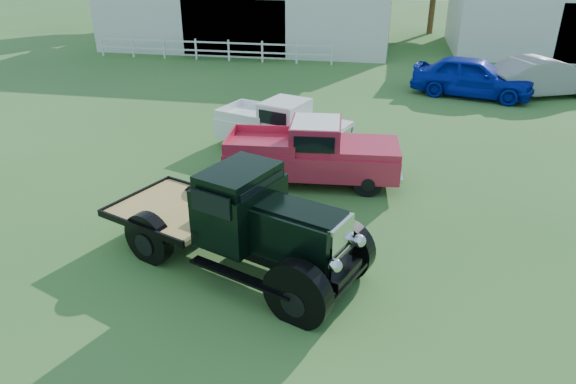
% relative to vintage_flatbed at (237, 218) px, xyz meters
% --- Properties ---
extents(ground, '(120.00, 120.00, 0.00)m').
position_rel_vintage_flatbed_xyz_m(ground, '(0.56, 0.31, -1.11)').
color(ground, '#306127').
extents(shed_left, '(18.80, 10.20, 5.60)m').
position_rel_vintage_flatbed_xyz_m(shed_left, '(-6.44, 26.31, 1.69)').
color(shed_left, silver).
rests_on(shed_left, ground).
extents(fence_rail, '(14.20, 0.16, 1.20)m').
position_rel_vintage_flatbed_xyz_m(fence_rail, '(-7.44, 20.31, -0.51)').
color(fence_rail, white).
rests_on(fence_rail, ground).
extents(vintage_flatbed, '(6.02, 4.10, 2.22)m').
position_rel_vintage_flatbed_xyz_m(vintage_flatbed, '(0.00, 0.00, 0.00)').
color(vintage_flatbed, black).
rests_on(vintage_flatbed, ground).
extents(red_pickup, '(5.10, 2.32, 1.81)m').
position_rel_vintage_flatbed_xyz_m(red_pickup, '(0.86, 4.50, -0.21)').
color(red_pickup, '#BC223D').
rests_on(red_pickup, ground).
extents(white_pickup, '(4.80, 3.08, 1.64)m').
position_rel_vintage_flatbed_xyz_m(white_pickup, '(-0.44, 6.72, -0.29)').
color(white_pickup, white).
rests_on(white_pickup, ground).
extents(misc_car_blue, '(5.53, 3.38, 1.76)m').
position_rel_vintage_flatbed_xyz_m(misc_car_blue, '(6.41, 14.92, -0.23)').
color(misc_car_blue, '#041AA6').
rests_on(misc_car_blue, ground).
extents(misc_car_grey, '(5.44, 3.73, 1.70)m').
position_rel_vintage_flatbed_xyz_m(misc_car_grey, '(9.53, 15.60, -0.26)').
color(misc_car_grey, gray).
rests_on(misc_car_grey, ground).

